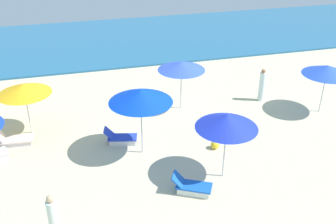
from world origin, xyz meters
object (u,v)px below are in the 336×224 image
(umbrella_7, at_px, (227,121))
(beachgoer_4, at_px, (54,219))
(lounge_chair_2_0, at_px, (13,139))
(umbrella_6, at_px, (327,70))
(umbrella_2, at_px, (24,89))
(lounge_chair_0_0, at_px, (120,137))
(umbrella_1, at_px, (181,66))
(lounge_chair_7_0, at_px, (191,186))
(umbrella_0, at_px, (141,96))
(beach_ball_0, at_px, (215,145))
(beachgoer_6, at_px, (262,86))

(umbrella_7, height_order, beachgoer_4, umbrella_7)
(lounge_chair_2_0, bearing_deg, umbrella_6, -88.68)
(umbrella_2, bearing_deg, lounge_chair_0_0, -26.86)
(umbrella_2, xyz_separation_m, umbrella_7, (7.00, -5.10, 0.20))
(umbrella_1, height_order, lounge_chair_7_0, umbrella_1)
(umbrella_0, relative_size, beachgoer_4, 1.72)
(umbrella_2, distance_m, beach_ball_0, 8.31)
(umbrella_2, bearing_deg, beachgoer_6, 1.98)
(lounge_chair_2_0, relative_size, lounge_chair_7_0, 0.98)
(umbrella_0, bearing_deg, beachgoer_6, 24.81)
(lounge_chair_2_0, distance_m, umbrella_6, 14.33)
(umbrella_6, bearing_deg, beachgoer_4, -157.35)
(beachgoer_4, bearing_deg, umbrella_1, 173.80)
(umbrella_1, relative_size, beach_ball_0, 6.84)
(beachgoer_4, xyz_separation_m, beach_ball_0, (6.43, 3.44, -0.60))
(beachgoer_4, bearing_deg, lounge_chair_2_0, -130.87)
(lounge_chair_0_0, xyz_separation_m, beach_ball_0, (3.73, -1.42, -0.10))
(lounge_chair_0_0, relative_size, lounge_chair_2_0, 0.99)
(umbrella_7, bearing_deg, umbrella_2, 143.96)
(umbrella_7, xyz_separation_m, lounge_chair_7_0, (-1.44, -0.60, -2.06))
(lounge_chair_2_0, xyz_separation_m, beach_ball_0, (8.07, -2.50, -0.07))
(lounge_chair_2_0, relative_size, umbrella_7, 0.57)
(umbrella_1, relative_size, beachgoer_6, 1.42)
(beachgoer_4, bearing_deg, beachgoer_6, 158.16)
(umbrella_6, relative_size, umbrella_7, 0.92)
(lounge_chair_7_0, xyz_separation_m, beachgoer_4, (-4.60, -1.02, 0.50))
(lounge_chair_7_0, bearing_deg, lounge_chair_0_0, 54.08)
(umbrella_6, xyz_separation_m, umbrella_7, (-6.50, -3.62, 0.17))
(umbrella_2, bearing_deg, lounge_chair_7_0, -45.64)
(umbrella_7, bearing_deg, lounge_chair_0_0, 135.87)
(umbrella_7, bearing_deg, lounge_chair_7_0, -157.47)
(umbrella_6, bearing_deg, umbrella_0, -171.84)
(umbrella_0, distance_m, beach_ball_0, 3.83)
(lounge_chair_0_0, relative_size, umbrella_1, 0.60)
(umbrella_0, relative_size, umbrella_2, 1.20)
(lounge_chair_0_0, bearing_deg, lounge_chair_7_0, -139.89)
(umbrella_0, xyz_separation_m, umbrella_1, (2.63, 3.39, -0.33))
(umbrella_6, relative_size, beach_ball_0, 6.73)
(umbrella_1, bearing_deg, beach_ball_0, -85.25)
(umbrella_1, height_order, beach_ball_0, umbrella_1)
(umbrella_0, xyz_separation_m, umbrella_6, (9.07, 1.30, -0.39))
(umbrella_6, xyz_separation_m, lounge_chair_7_0, (-7.93, -4.22, -1.89))
(lounge_chair_7_0, bearing_deg, umbrella_7, -39.80)
(umbrella_2, distance_m, lounge_chair_2_0, 2.15)
(lounge_chair_0_0, height_order, umbrella_7, umbrella_7)
(beach_ball_0, bearing_deg, umbrella_1, 94.75)
(umbrella_0, relative_size, umbrella_7, 1.09)
(umbrella_1, relative_size, umbrella_7, 0.94)
(lounge_chair_2_0, xyz_separation_m, lounge_chair_7_0, (6.25, -4.92, 0.03))
(umbrella_0, height_order, umbrella_2, umbrella_0)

